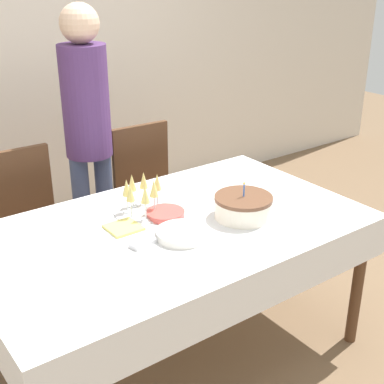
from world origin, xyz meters
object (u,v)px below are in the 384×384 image
dining_chair_far_left (28,226)px  birthday_cake (243,207)px  person_standing (87,121)px  plate_stack_dessert (165,214)px  dining_chair_far_right (150,193)px  plate_stack_main (182,234)px  champagne_tray (142,195)px

dining_chair_far_left → birthday_cake: dining_chair_far_left is taller
person_standing → birthday_cake: bearing=-76.2°
dining_chair_far_left → plate_stack_dessert: (0.44, -0.77, 0.26)m
dining_chair_far_left → person_standing: 0.71m
dining_chair_far_left → birthday_cake: (0.74, -1.00, 0.30)m
dining_chair_far_left → dining_chair_far_right: (0.82, -0.00, 0.00)m
birthday_cake → person_standing: size_ratio=0.17×
dining_chair_far_left → birthday_cake: bearing=-53.6°
plate_stack_main → plate_stack_dessert: 0.23m
birthday_cake → champagne_tray: bearing=137.5°
dining_chair_far_left → plate_stack_main: dining_chair_far_left is taller
dining_chair_far_right → birthday_cake: 1.05m
dining_chair_far_right → champagne_tray: dining_chair_far_right is taller
champagne_tray → plate_stack_dessert: 0.15m
dining_chair_far_left → dining_chair_far_right: 0.82m
plate_stack_dessert → person_standing: size_ratio=0.11×
plate_stack_main → plate_stack_dessert: (0.06, 0.22, -0.00)m
champagne_tray → plate_stack_main: champagne_tray is taller
plate_stack_dessert → dining_chair_far_left: bearing=119.4°
birthday_cake → champagne_tray: birthday_cake is taller
plate_stack_main → person_standing: (0.09, 1.11, 0.26)m
dining_chair_far_right → champagne_tray: size_ratio=3.36×
dining_chair_far_left → person_standing: (0.47, 0.11, 0.52)m
plate_stack_main → person_standing: bearing=85.4°
dining_chair_far_right → birthday_cake: dining_chair_far_right is taller
dining_chair_far_right → plate_stack_dessert: dining_chair_far_right is taller
dining_chair_far_right → plate_stack_main: bearing=-113.9°
birthday_cake → plate_stack_dessert: bearing=143.1°
plate_stack_main → plate_stack_dessert: size_ratio=1.27×
birthday_cake → plate_stack_dessert: birthday_cake is taller
birthday_cake → plate_stack_main: 0.36m
dining_chair_far_right → dining_chair_far_left: bearing=180.0°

